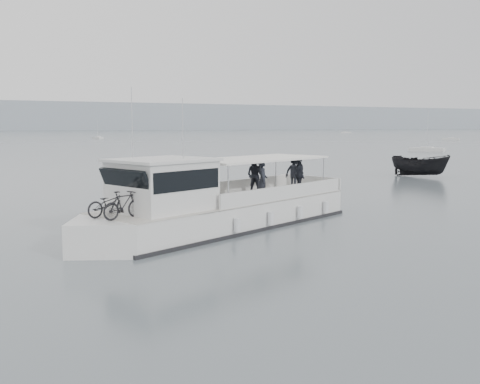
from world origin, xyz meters
name	(u,v)px	position (x,y,z in m)	size (l,w,h in m)	color
ground	(144,219)	(0.00, 0.00, 0.00)	(1400.00, 1400.00, 0.00)	slate
tour_boat	(210,207)	(1.88, -4.15, 1.06)	(14.91, 8.65, 6.44)	silver
dark_motorboat	(420,165)	(28.99, 11.14, 1.04)	(2.02, 5.36, 2.07)	black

